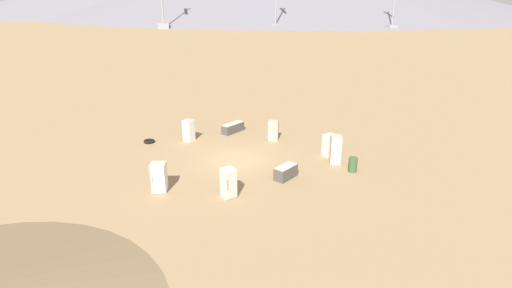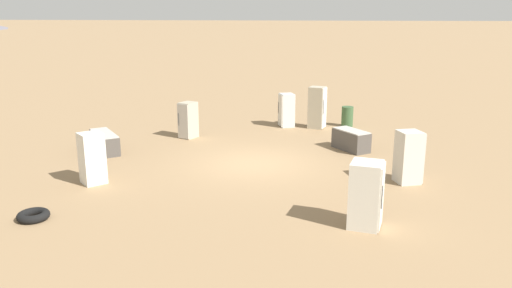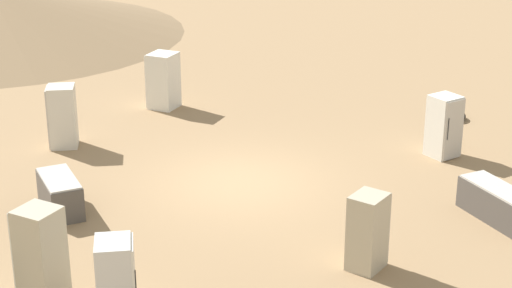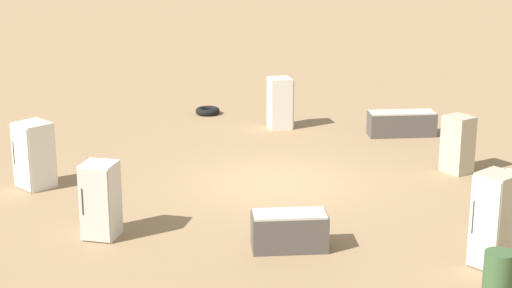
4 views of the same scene
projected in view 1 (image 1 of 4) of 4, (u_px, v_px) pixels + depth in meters
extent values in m
plane|color=#937551|center=(236.00, 160.00, 25.60)|extent=(1000.00, 1000.00, 0.00)
cube|color=gray|center=(392.00, 28.00, 133.55)|extent=(2.89, 2.89, 1.45)
cube|color=gray|center=(276.00, 27.00, 136.00)|extent=(3.10, 3.10, 1.55)
cube|color=gray|center=(164.00, 26.00, 138.41)|extent=(3.74, 3.74, 1.87)
cube|color=beige|center=(228.00, 183.00, 20.61)|extent=(0.87, 0.87, 1.58)
cube|color=#BCB7AD|center=(232.00, 185.00, 20.34)|extent=(0.30, 0.59, 1.52)
cylinder|color=#2D2D2D|center=(228.00, 185.00, 20.17)|extent=(0.02, 0.02, 0.55)
cube|color=#4C4742|center=(233.00, 128.00, 30.85)|extent=(1.82, 1.86, 0.68)
cube|color=#BCB7AD|center=(233.00, 124.00, 30.73)|extent=(1.75, 1.79, 0.04)
cube|color=#4C4742|center=(286.00, 172.00, 22.91)|extent=(1.51, 1.55, 0.73)
cube|color=#BCB7AD|center=(286.00, 166.00, 22.77)|extent=(1.45, 1.48, 0.04)
cube|color=#B2A88E|center=(274.00, 131.00, 29.00)|extent=(0.73, 0.80, 1.47)
cube|color=#BCB7AD|center=(269.00, 130.00, 29.05)|extent=(0.52, 0.20, 1.41)
cylinder|color=#2D2D2D|center=(269.00, 128.00, 29.21)|extent=(0.02, 0.02, 0.51)
cube|color=silver|center=(159.00, 177.00, 21.24)|extent=(0.78, 0.83, 1.60)
cube|color=silver|center=(158.00, 180.00, 20.89)|extent=(0.12, 0.73, 1.53)
cylinder|color=#2D2D2D|center=(152.00, 179.00, 20.83)|extent=(0.02, 0.02, 0.56)
cube|color=silver|center=(189.00, 131.00, 28.87)|extent=(0.90, 0.90, 1.54)
cube|color=#BCB7AD|center=(192.00, 129.00, 29.14)|extent=(0.41, 0.51, 1.48)
cylinder|color=#2D2D2D|center=(194.00, 129.00, 29.03)|extent=(0.02, 0.02, 0.54)
cube|color=#B2A88E|center=(335.00, 150.00, 24.74)|extent=(0.76, 0.74, 1.85)
cube|color=silver|center=(336.00, 152.00, 24.41)|extent=(0.15, 0.61, 1.77)
cylinder|color=#2D2D2D|center=(333.00, 151.00, 24.36)|extent=(0.02, 0.02, 0.65)
cube|color=silver|center=(329.00, 145.00, 26.06)|extent=(0.83, 0.88, 1.49)
cube|color=silver|center=(326.00, 144.00, 26.30)|extent=(0.33, 0.62, 1.43)
cylinder|color=#2D2D2D|center=(328.00, 142.00, 26.42)|extent=(0.02, 0.02, 0.52)
torus|color=black|center=(149.00, 141.00, 28.70)|extent=(0.78, 0.78, 0.21)
cylinder|color=#385633|center=(353.00, 165.00, 23.75)|extent=(0.52, 0.52, 0.90)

